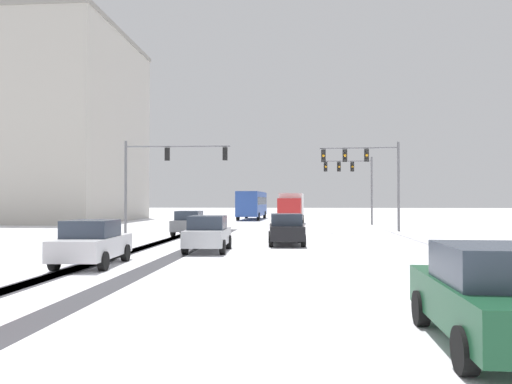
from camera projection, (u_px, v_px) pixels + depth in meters
The scene contains 14 objects.
wheel_track_left_lane at pixel (130, 251), 22.11m from camera, with size 0.76×34.60×0.01m, color #424247.
wheel_track_right_lane at pixel (184, 252), 21.91m from camera, with size 0.86×34.60×0.01m, color #424247.
wheel_track_center at pixel (133, 251), 22.10m from camera, with size 0.81×34.60×0.01m, color #424247.
traffic_signal_far_right at pixel (352, 175), 46.67m from camera, with size 4.73×0.68×6.50m.
traffic_signal_near_left at pixel (163, 166), 34.07m from camera, with size 7.48×0.45×6.50m.
traffic_signal_near_right at pixel (367, 166), 34.95m from camera, with size 5.67×0.49×6.50m.
car_grey_lead at pixel (189, 223), 32.57m from camera, with size 1.85×4.11×1.62m.
car_black_second at pixel (286, 229), 25.45m from camera, with size 2.01×4.19×1.62m.
car_silver_third at pixel (208, 233), 22.04m from camera, with size 1.94×4.15×1.62m.
car_white_fourth at pixel (92, 243), 17.21m from camera, with size 2.02×4.19×1.62m.
car_dark_green_sixth at pixel (494, 296), 7.58m from camera, with size 1.93×4.15×1.62m.
bus_oncoming at pixel (252, 203), 59.89m from camera, with size 2.99×11.09×3.38m.
box_truck_delivery at pixel (291, 208), 47.40m from camera, with size 2.57×7.50×3.02m.
office_building_far_left_block at pixel (37, 128), 55.26m from camera, with size 20.50×19.83×21.07m.
Camera 1 is at (2.18, -5.91, 2.30)m, focal length 34.25 mm.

